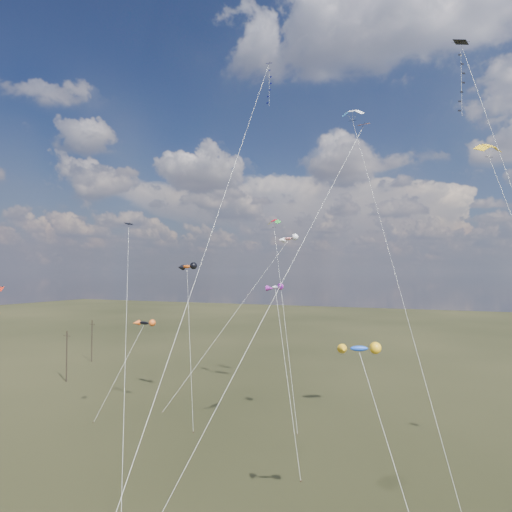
% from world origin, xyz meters
% --- Properties ---
extents(utility_pole_near, '(1.40, 0.20, 8.00)m').
position_xyz_m(utility_pole_near, '(-38.00, 30.00, 4.09)').
color(utility_pole_near, black).
rests_on(utility_pole_near, ground).
extents(utility_pole_far, '(1.40, 0.20, 8.00)m').
position_xyz_m(utility_pole_far, '(-46.00, 44.00, 4.09)').
color(utility_pole_far, black).
rests_on(utility_pole_far, ground).
extents(diamond_black_high, '(7.96, 19.46, 35.87)m').
position_xyz_m(diamond_black_high, '(19.81, 13.24, 30.88)').
color(diamond_black_high, black).
rests_on(diamond_black_high, ground).
extents(diamond_navy_tall, '(4.56, 33.45, 40.12)m').
position_xyz_m(diamond_navy_tall, '(0.94, 17.14, 34.18)').
color(diamond_navy_tall, '#0B0843').
rests_on(diamond_navy_tall, ground).
extents(diamond_black_mid, '(12.32, 15.56, 22.45)m').
position_xyz_m(diamond_black_mid, '(-8.12, 7.86, 14.93)').
color(diamond_black_mid, black).
rests_on(diamond_black_mid, ground).
extents(diamond_orange_center, '(9.93, 20.05, 29.70)m').
position_xyz_m(diamond_orange_center, '(8.96, 6.68, 20.22)').
color(diamond_orange_center, '#D35C0C').
rests_on(diamond_orange_center, ground).
extents(parafoil_yellow, '(7.09, 24.41, 29.80)m').
position_xyz_m(parafoil_yellow, '(21.77, 22.35, 28.99)').
color(parafoil_yellow, yellow).
rests_on(parafoil_yellow, ground).
extents(parafoil_blue_white, '(12.36, 18.62, 36.59)m').
position_xyz_m(parafoil_blue_white, '(8.16, 27.25, 35.75)').
color(parafoil_blue_white, '#2889D4').
rests_on(parafoil_blue_white, ground).
extents(parafoil_tricolor, '(8.83, 13.66, 25.11)m').
position_xyz_m(parafoil_tricolor, '(-4.44, 34.66, 24.40)').
color(parafoil_tricolor, yellow).
rests_on(parafoil_tricolor, ground).
extents(novelty_black_orange, '(3.75, 8.30, 11.26)m').
position_xyz_m(novelty_black_orange, '(-18.28, 23.70, 10.74)').
color(novelty_black_orange, black).
rests_on(novelty_black_orange, ground).
extents(novelty_orange_black, '(7.34, 8.91, 18.61)m').
position_xyz_m(novelty_orange_black, '(-13.50, 26.38, 18.00)').
color(novelty_orange_black, '#C44B10').
rests_on(novelty_orange_black, ground).
extents(novelty_white_purple, '(5.75, 8.73, 16.15)m').
position_xyz_m(novelty_white_purple, '(1.61, 19.35, 15.68)').
color(novelty_white_purple, silver).
rests_on(novelty_white_purple, ground).
extents(novelty_redwhite_stripe, '(12.57, 17.34, 22.89)m').
position_xyz_m(novelty_redwhite_stripe, '(-3.93, 38.85, 22.21)').
color(novelty_redwhite_stripe, red).
rests_on(novelty_redwhite_stripe, ground).
extents(novelty_blue_yellow, '(7.00, 8.96, 12.81)m').
position_xyz_m(novelty_blue_yellow, '(12.90, 5.12, 12.34)').
color(novelty_blue_yellow, blue).
rests_on(novelty_blue_yellow, ground).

